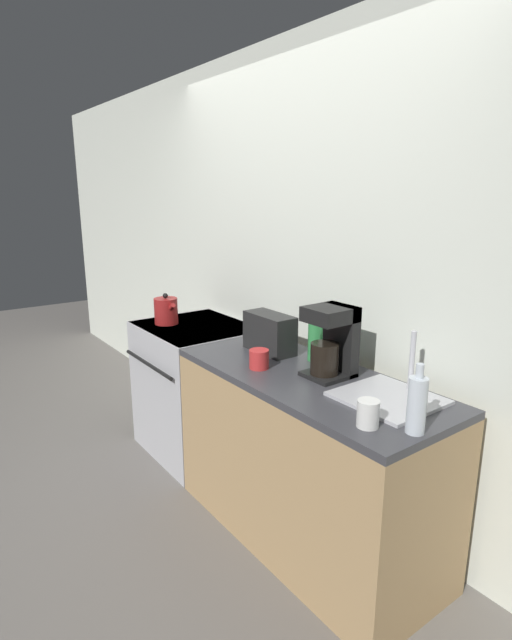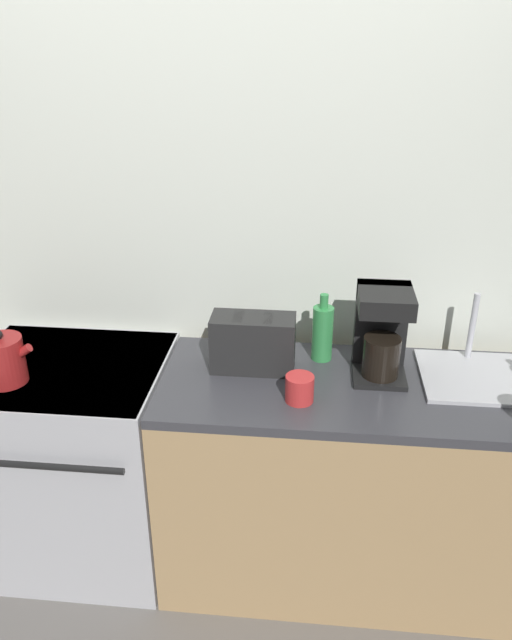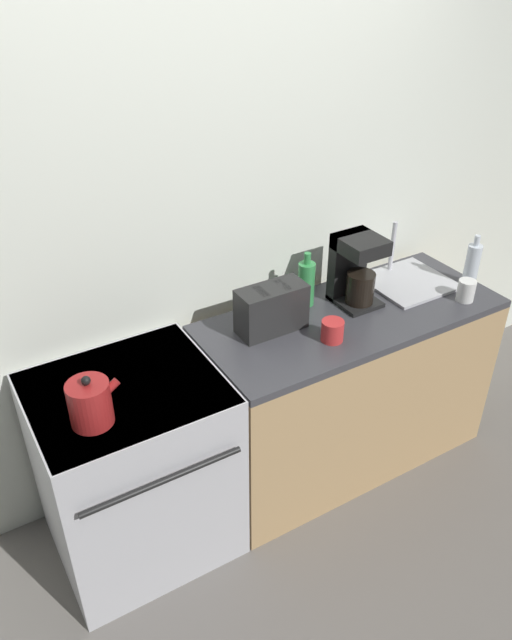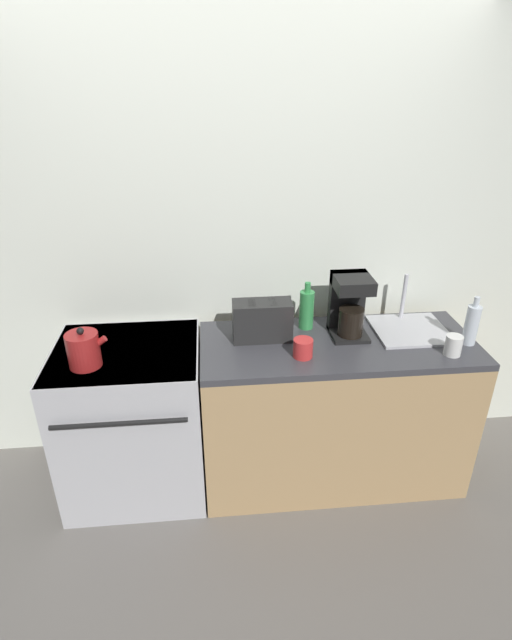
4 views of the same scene
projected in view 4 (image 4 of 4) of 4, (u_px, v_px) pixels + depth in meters
ground_plane at (247, 515)px, 2.74m from camera, size 12.00×12.00×0.00m
wall_back at (234, 247)px, 2.78m from camera, size 8.00×0.05×2.60m
stove at (134, 418)px, 2.77m from camera, size 0.76×0.69×0.89m
counter_block at (333, 410)px, 2.85m from camera, size 1.47×0.61×0.89m
kettle at (84, 350)px, 2.40m from camera, size 0.20×0.16×0.21m
toaster at (262, 321)px, 2.64m from camera, size 0.31×0.14×0.21m
coffee_maker at (350, 304)px, 2.66m from camera, size 0.19×0.22×0.34m
sink_tray at (410, 328)px, 2.76m from camera, size 0.40×0.37×0.28m
bottle_clear at (472, 324)px, 2.59m from camera, size 0.07×0.07×0.27m
bottle_green at (307, 309)px, 2.75m from camera, size 0.08×0.08×0.27m
cup_white at (453, 345)px, 2.51m from camera, size 0.08×0.08×0.11m
cup_red at (303, 348)px, 2.50m from camera, size 0.10×0.10×0.10m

